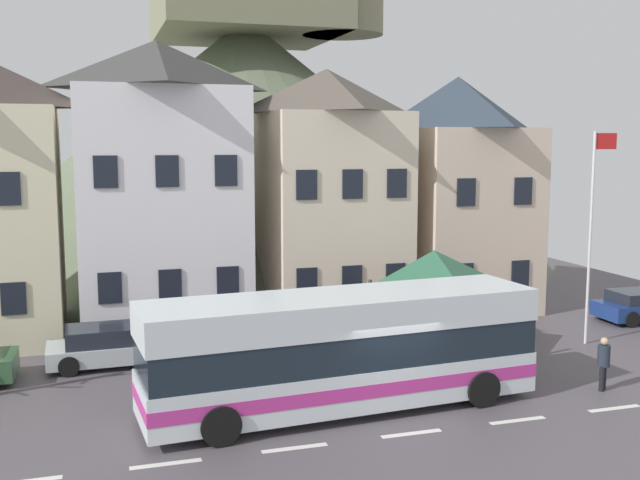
# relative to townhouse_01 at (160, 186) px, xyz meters

# --- Properties ---
(ground_plane) EXTENTS (40.00, 60.00, 0.07)m
(ground_plane) POSITION_rel_townhouse_01_xyz_m (4.83, -12.08, -5.53)
(ground_plane) COLOR #514A50
(townhouse_01) EXTENTS (6.15, 6.22, 11.00)m
(townhouse_01) POSITION_rel_townhouse_01_xyz_m (0.00, 0.00, 0.00)
(townhouse_01) COLOR white
(townhouse_01) RESTS_ON ground_plane
(townhouse_02) EXTENTS (5.36, 6.44, 10.15)m
(townhouse_02) POSITION_rel_townhouse_01_xyz_m (6.80, 0.11, -0.43)
(townhouse_02) COLOR beige
(townhouse_02) RESTS_ON ground_plane
(townhouse_03) EXTENTS (5.10, 6.65, 10.00)m
(townhouse_03) POSITION_rel_townhouse_01_xyz_m (12.81, 0.22, -0.50)
(townhouse_03) COLOR beige
(townhouse_03) RESTS_ON ground_plane
(hilltop_castle) EXTENTS (36.76, 36.76, 24.37)m
(hilltop_castle) POSITION_rel_townhouse_01_xyz_m (6.89, 16.39, 2.41)
(hilltop_castle) COLOR #5E6A51
(hilltop_castle) RESTS_ON ground_plane
(transit_bus) EXTENTS (10.93, 3.37, 3.15)m
(transit_bus) POSITION_rel_townhouse_01_xyz_m (3.74, -10.94, -3.91)
(transit_bus) COLOR silver
(transit_bus) RESTS_ON ground_plane
(bus_shelter) EXTENTS (3.60, 3.60, 3.61)m
(bus_shelter) POSITION_rel_townhouse_01_xyz_m (8.33, -6.98, -2.52)
(bus_shelter) COLOR #473D33
(bus_shelter) RESTS_ON ground_plane
(parked_car_01) EXTENTS (4.53, 2.26, 1.37)m
(parked_car_01) POSITION_rel_townhouse_01_xyz_m (10.40, -4.98, -4.83)
(parked_car_01) COLOR maroon
(parked_car_01) RESTS_ON ground_plane
(parked_car_03) EXTENTS (4.03, 2.02, 1.29)m
(parked_car_03) POSITION_rel_townhouse_01_xyz_m (-2.17, -4.91, -4.87)
(parked_car_03) COLOR silver
(parked_car_03) RESTS_ON ground_plane
(pedestrian_00) EXTENTS (0.35, 0.34, 1.58)m
(pedestrian_00) POSITION_rel_townhouse_01_xyz_m (10.10, -8.87, -4.61)
(pedestrian_00) COLOR #38332D
(pedestrian_00) RESTS_ON ground_plane
(pedestrian_01) EXTENTS (0.31, 0.30, 1.59)m
(pedestrian_01) POSITION_rel_townhouse_01_xyz_m (8.46, -8.59, -4.59)
(pedestrian_01) COLOR #38332D
(pedestrian_01) RESTS_ON ground_plane
(pedestrian_02) EXTENTS (0.36, 0.36, 1.57)m
(pedestrian_02) POSITION_rel_townhouse_01_xyz_m (11.51, -11.70, -4.62)
(pedestrian_02) COLOR black
(pedestrian_02) RESTS_ON ground_plane
(public_bench) EXTENTS (1.63, 0.48, 0.87)m
(public_bench) POSITION_rel_townhouse_01_xyz_m (8.31, -4.66, -5.03)
(public_bench) COLOR #33473D
(public_bench) RESTS_ON ground_plane
(flagpole) EXTENTS (0.95, 0.10, 7.57)m
(flagpole) POSITION_rel_townhouse_01_xyz_m (14.32, -7.23, -1.15)
(flagpole) COLOR silver
(flagpole) RESTS_ON ground_plane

